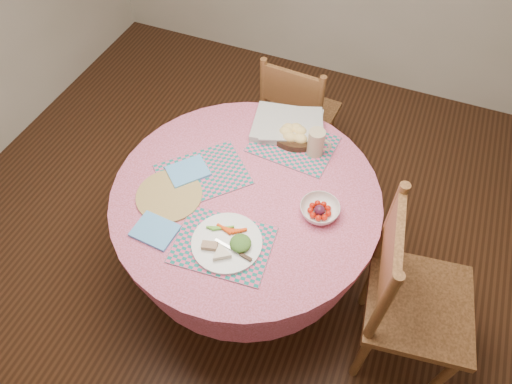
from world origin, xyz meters
The scene contains 15 objects.
ground centered at (0.00, 0.00, 0.00)m, with size 4.00×4.00×0.00m, color #331C0F.
dining_table centered at (0.00, 0.00, 0.56)m, with size 1.24×1.24×0.75m.
chair_right centered at (0.81, -0.11, 0.54)m, with size 0.52×0.54×1.04m.
chair_back centered at (-0.04, 0.88, 0.47)m, with size 0.44×0.43×0.90m.
placemat_front centered at (0.02, -0.29, 0.75)m, with size 0.40×0.30×0.01m, color #147169.
placemat_left centered at (-0.23, 0.02, 0.75)m, with size 0.40×0.30×0.01m, color #147169.
placemat_back centered at (0.10, 0.37, 0.75)m, with size 0.40×0.30×0.01m, color #147169.
wicker_trivet centered at (-0.31, -0.15, 0.76)m, with size 0.30×0.30×0.01m, color #A68A48.
napkin_near centered at (-0.28, -0.34, 0.76)m, with size 0.18×0.14×0.01m, color #5BA5EA.
napkin_far centered at (-0.30, 0.00, 0.76)m, with size 0.18×0.14×0.01m, color #5BA5EA.
dinner_plate centered at (0.04, -0.29, 0.77)m, with size 0.30×0.30×0.05m.
bread_bowl centered at (0.09, 0.40, 0.79)m, with size 0.23×0.23×0.08m.
latte_mug centered at (0.22, 0.35, 0.83)m, with size 0.12×0.08×0.14m.
fruit_bowl centered at (0.34, 0.01, 0.78)m, with size 0.22×0.22×0.05m.
newspaper_stack centered at (0.04, 0.46, 0.78)m, with size 0.40×0.34×0.04m.
Camera 1 is at (0.53, -1.16, 2.39)m, focal length 32.00 mm.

